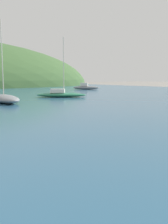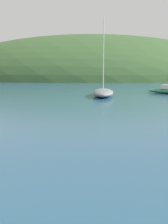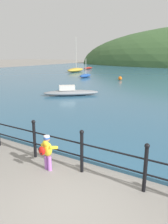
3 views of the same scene
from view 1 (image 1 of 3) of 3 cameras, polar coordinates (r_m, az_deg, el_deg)
The scene contains 3 objects.
boat_green_fishing at distance 26.16m, azimuth -5.03°, elevation 3.87°, with size 4.89×4.13×5.85m.
boat_far_right at distance 21.27m, azimuth -16.90°, elevation 2.85°, with size 1.99×5.26×6.30m.
boat_mid_harbor at distance 43.01m, azimuth 0.40°, elevation 5.40°, with size 3.91×3.78×1.07m.
Camera 1 is at (-5.61, 1.96, 2.04)m, focal length 42.00 mm.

